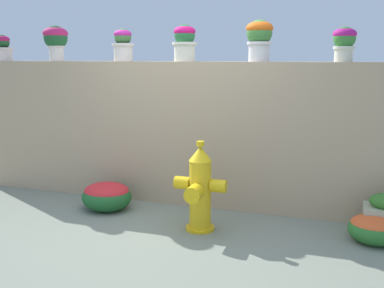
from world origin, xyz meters
TOP-DOWN VIEW (x-y plane):
  - ground_plane at (0.00, 0.00)m, footprint 24.00×24.00m
  - stone_wall at (0.00, 1.16)m, footprint 5.89×0.30m
  - potted_plant_0 at (-2.63, 1.12)m, footprint 0.29×0.29m
  - potted_plant_1 at (-1.78, 1.13)m, footprint 0.32×0.32m
  - potted_plant_2 at (-0.84, 1.17)m, footprint 0.27×0.27m
  - potted_plant_3 at (-0.04, 1.18)m, footprint 0.29×0.29m
  - potted_plant_4 at (0.85, 1.17)m, footprint 0.30×0.30m
  - potted_plant_5 at (1.75, 1.16)m, footprint 0.25×0.25m
  - fire_hydrant at (0.42, 0.32)m, footprint 0.55×0.44m
  - flower_bush_left at (-0.82, 0.60)m, footprint 0.60×0.54m
  - flower_bush_right at (2.14, 0.54)m, footprint 0.50×0.45m

SIDE VIEW (x-z plane):
  - ground_plane at x=0.00m, z-range 0.00..0.00m
  - flower_bush_right at x=2.14m, z-range 0.01..0.29m
  - flower_bush_left at x=-0.82m, z-range 0.01..0.34m
  - fire_hydrant at x=0.42m, z-range -0.03..0.91m
  - stone_wall at x=0.00m, z-range 0.00..1.74m
  - potted_plant_0 at x=-2.63m, z-range 1.74..2.09m
  - potted_plant_2 at x=-0.84m, z-range 1.75..2.15m
  - potted_plant_5 at x=1.75m, z-range 1.77..2.14m
  - potted_plant_3 at x=-0.04m, z-range 1.76..2.19m
  - potted_plant_4 at x=0.85m, z-range 1.78..2.25m
  - potted_plant_1 at x=-1.78m, z-range 1.80..2.24m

